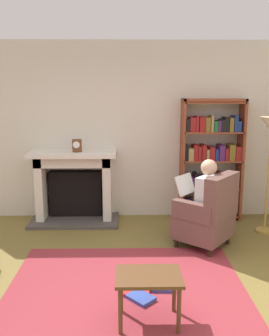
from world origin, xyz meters
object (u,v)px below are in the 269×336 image
object	(u,v)px
fireplace	(75,184)
side_table	(149,283)
mantel_clock	(77,146)
armchair_reading	(208,215)
bookshelf	(211,162)
seated_reader	(200,199)

from	to	relation	value
fireplace	side_table	xyz separation A→B (m)	(0.99, -2.61, -0.19)
mantel_clock	armchair_reading	size ratio (longest dim) A/B	0.19
fireplace	armchair_reading	distance (m)	2.11
mantel_clock	side_table	distance (m)	2.79
bookshelf	seated_reader	size ratio (longest dim) A/B	1.62
armchair_reading	seated_reader	world-z (taller)	seated_reader
mantel_clock	bookshelf	world-z (taller)	bookshelf
bookshelf	armchair_reading	size ratio (longest dim) A/B	1.91
mantel_clock	side_table	bearing A→B (deg)	-69.96
fireplace	side_table	bearing A→B (deg)	-69.35
side_table	fireplace	bearing A→B (deg)	110.65
fireplace	side_table	distance (m)	2.80
mantel_clock	seated_reader	bearing A→B (deg)	-27.52
mantel_clock	side_table	xyz separation A→B (m)	(0.92, -2.52, -0.80)
side_table	armchair_reading	bearing A→B (deg)	61.89
armchair_reading	bookshelf	bearing A→B (deg)	-153.56
fireplace	armchair_reading	size ratio (longest dim) A/B	1.36
fireplace	armchair_reading	world-z (taller)	fireplace
mantel_clock	seated_reader	world-z (taller)	mantel_clock
bookshelf	fireplace	bearing A→B (deg)	-179.00
mantel_clock	bookshelf	distance (m)	2.04
fireplace	mantel_clock	bearing A→B (deg)	-55.68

